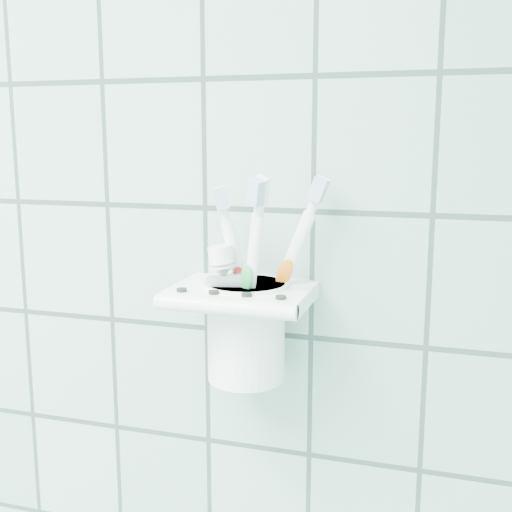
{
  "coord_description": "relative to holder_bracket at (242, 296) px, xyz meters",
  "views": [
    {
      "loc": [
        0.86,
        0.55,
        1.46
      ],
      "look_at": [
        0.69,
        1.1,
        1.36
      ],
      "focal_mm": 45.0,
      "sensor_mm": 36.0,
      "label": 1
    }
  ],
  "objects": [
    {
      "name": "toothbrush_orange",
      "position": [
        -0.01,
        0.01,
        0.03
      ],
      "size": [
        0.05,
        0.07,
        0.22
      ],
      "rotation": [
        0.15,
        0.31,
        -0.49
      ],
      "color": "white",
      "rests_on": "cup"
    },
    {
      "name": "holder_bracket",
      "position": [
        0.0,
        0.0,
        0.0
      ],
      "size": [
        0.14,
        0.11,
        0.04
      ],
      "color": "white",
      "rests_on": "wall_back"
    },
    {
      "name": "toothpaste_tube",
      "position": [
        -0.0,
        -0.01,
        -0.0
      ],
      "size": [
        0.05,
        0.04,
        0.14
      ],
      "rotation": [
        0.01,
        -0.12,
        0.25
      ],
      "color": "silver",
      "rests_on": "cup"
    },
    {
      "name": "toothbrush_pink",
      "position": [
        0.02,
        0.0,
        0.02
      ],
      "size": [
        0.05,
        0.02,
        0.2
      ],
      "rotation": [
        -0.07,
        -0.22,
        0.42
      ],
      "color": "white",
      "rests_on": "cup"
    },
    {
      "name": "cup",
      "position": [
        0.0,
        0.0,
        -0.03
      ],
      "size": [
        0.09,
        0.09,
        0.1
      ],
      "color": "white",
      "rests_on": "holder_bracket"
    },
    {
      "name": "toothbrush_blue",
      "position": [
        -0.0,
        0.02,
        0.03
      ],
      "size": [
        0.08,
        0.02,
        0.21
      ],
      "rotation": [
        -0.04,
        0.37,
        -0.1
      ],
      "color": "white",
      "rests_on": "cup"
    }
  ]
}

